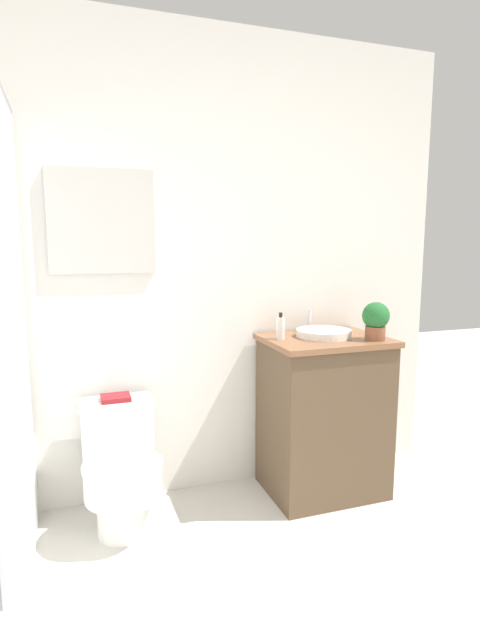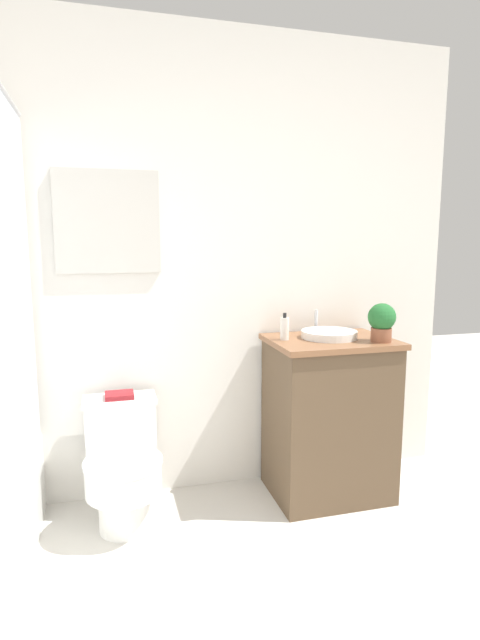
{
  "view_description": "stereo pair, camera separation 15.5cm",
  "coord_description": "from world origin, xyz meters",
  "px_view_note": "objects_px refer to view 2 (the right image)",
  "views": [
    {
      "loc": [
        -0.37,
        -0.26,
        1.39
      ],
      "look_at": [
        0.38,
        1.91,
        1.03
      ],
      "focal_mm": 28.0,
      "sensor_mm": 36.0,
      "label": 1
    },
    {
      "loc": [
        -0.22,
        -0.3,
        1.39
      ],
      "look_at": [
        0.38,
        1.91,
        1.03
      ],
      "focal_mm": 28.0,
      "sensor_mm": 36.0,
      "label": 2
    }
  ],
  "objects_px": {
    "sink": "(329,334)",
    "book_on_tank": "(119,395)",
    "toilet": "(123,464)",
    "potted_plant": "(382,321)",
    "soap_bottle": "(285,328)"
  },
  "relations": [
    {
      "from": "toilet",
      "to": "soap_bottle",
      "type": "relative_size",
      "value": 4.24
    },
    {
      "from": "toilet",
      "to": "soap_bottle",
      "type": "xyz_separation_m",
      "value": [
        0.86,
        0.04,
        0.63
      ]
    },
    {
      "from": "sink",
      "to": "book_on_tank",
      "type": "bearing_deg",
      "value": 174.81
    },
    {
      "from": "toilet",
      "to": "potted_plant",
      "type": "xyz_separation_m",
      "value": [
        1.32,
        -0.13,
        0.68
      ]
    },
    {
      "from": "toilet",
      "to": "sink",
      "type": "xyz_separation_m",
      "value": [
        1.1,
        0.03,
        0.59
      ]
    },
    {
      "from": "sink",
      "to": "potted_plant",
      "type": "height_order",
      "value": "potted_plant"
    },
    {
      "from": "toilet",
      "to": "sink",
      "type": "relative_size",
      "value": 1.81
    },
    {
      "from": "toilet",
      "to": "soap_bottle",
      "type": "bearing_deg",
      "value": 2.98
    },
    {
      "from": "potted_plant",
      "to": "book_on_tank",
      "type": "height_order",
      "value": "potted_plant"
    },
    {
      "from": "toilet",
      "to": "sink",
      "type": "distance_m",
      "value": 1.25
    },
    {
      "from": "sink",
      "to": "book_on_tank",
      "type": "xyz_separation_m",
      "value": [
        -1.1,
        0.1,
        -0.28
      ]
    },
    {
      "from": "toilet",
      "to": "potted_plant",
      "type": "distance_m",
      "value": 1.49
    },
    {
      "from": "potted_plant",
      "to": "book_on_tank",
      "type": "relative_size",
      "value": 1.41
    },
    {
      "from": "potted_plant",
      "to": "book_on_tank",
      "type": "bearing_deg",
      "value": 168.64
    },
    {
      "from": "sink",
      "to": "potted_plant",
      "type": "bearing_deg",
      "value": -37.44
    }
  ]
}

